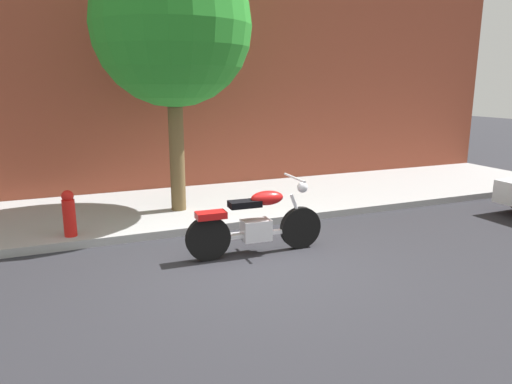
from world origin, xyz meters
TOP-DOWN VIEW (x-y plane):
  - ground_plane at (0.00, 0.00)m, footprint 60.00×60.00m
  - sidewalk at (0.00, 3.41)m, footprint 18.80×3.36m
  - building_facade at (0.00, 5.34)m, footprint 18.80×0.50m
  - motorcycle at (0.21, 0.47)m, footprint 2.18×0.70m
  - street_tree at (-0.39, 3.01)m, footprint 2.93×2.93m
  - fire_hydrant at (-2.41, 2.04)m, footprint 0.20×0.20m

SIDE VIEW (x-z plane):
  - ground_plane at x=0.00m, z-range 0.00..0.00m
  - sidewalk at x=0.00m, z-range 0.00..0.14m
  - fire_hydrant at x=-2.41m, z-range 0.00..0.91m
  - motorcycle at x=0.21m, z-range -0.10..1.07m
  - street_tree at x=-0.39m, z-range 1.04..6.10m
  - building_facade at x=0.00m, z-range 0.00..8.82m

